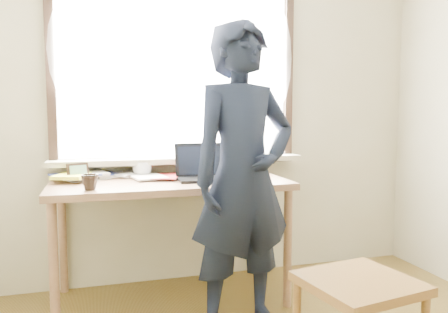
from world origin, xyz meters
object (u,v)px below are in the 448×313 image
object	(u,v)px
desk	(170,192)
mug_dark	(90,182)
mug_white	(142,169)
work_chair	(359,295)
person	(243,178)
laptop	(203,171)

from	to	relation	value
desk	mug_dark	world-z (taller)	mug_dark
mug_white	mug_dark	xyz separation A→B (m)	(-0.35, -0.48, -0.01)
desk	work_chair	bearing A→B (deg)	-58.81
mug_white	person	xyz separation A→B (m)	(0.50, -0.75, 0.02)
mug_white	laptop	bearing A→B (deg)	-33.14
work_chair	laptop	bearing A→B (deg)	113.16
laptop	mug_white	xyz separation A→B (m)	(-0.38, 0.25, -0.00)
work_chair	desk	bearing A→B (deg)	121.19
desk	mug_white	bearing A→B (deg)	126.48
mug_white	mug_dark	bearing A→B (deg)	-125.97
work_chair	person	distance (m)	0.87
mug_white	work_chair	xyz separation A→B (m)	(0.87, -1.38, -0.46)
desk	person	world-z (taller)	person
mug_white	work_chair	world-z (taller)	mug_white
mug_white	mug_dark	distance (m)	0.59
laptop	mug_dark	xyz separation A→B (m)	(-0.73, -0.23, -0.01)
desk	mug_dark	distance (m)	0.59
desk	person	distance (m)	0.65
desk	work_chair	world-z (taller)	desk
desk	laptop	bearing A→B (deg)	-7.61
work_chair	person	world-z (taller)	person
laptop	mug_white	world-z (taller)	laptop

